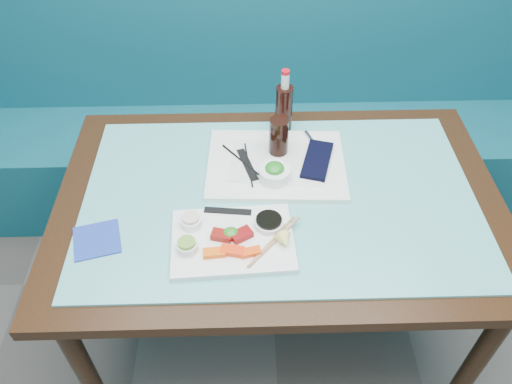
{
  "coord_description": "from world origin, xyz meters",
  "views": [
    {
      "loc": [
        -0.1,
        0.36,
        1.87
      ],
      "look_at": [
        -0.07,
        1.43,
        0.8
      ],
      "focal_mm": 35.0,
      "sensor_mm": 36.0,
      "label": 1
    }
  ],
  "objects_px": {
    "booth_bench": "(266,128)",
    "cola_glass": "(279,136)",
    "dining_table": "(279,215)",
    "seaweed_bowl": "(274,174)",
    "sashimi_plate": "(233,241)",
    "cola_bottle_body": "(284,109)",
    "serving_tray": "(276,164)",
    "blue_napkin": "(97,240)"
  },
  "relations": [
    {
      "from": "cola_glass",
      "to": "dining_table",
      "type": "bearing_deg",
      "value": -91.93
    },
    {
      "from": "booth_bench",
      "to": "cola_bottle_body",
      "type": "xyz_separation_m",
      "value": [
        0.03,
        -0.5,
        0.47
      ]
    },
    {
      "from": "seaweed_bowl",
      "to": "sashimi_plate",
      "type": "bearing_deg",
      "value": -118.18
    },
    {
      "from": "serving_tray",
      "to": "blue_napkin",
      "type": "relative_size",
      "value": 3.48
    },
    {
      "from": "booth_bench",
      "to": "seaweed_bowl",
      "type": "bearing_deg",
      "value": -91.0
    },
    {
      "from": "sashimi_plate",
      "to": "serving_tray",
      "type": "height_order",
      "value": "same"
    },
    {
      "from": "cola_bottle_body",
      "to": "blue_napkin",
      "type": "xyz_separation_m",
      "value": [
        -0.57,
        -0.51,
        -0.08
      ]
    },
    {
      "from": "blue_napkin",
      "to": "dining_table",
      "type": "bearing_deg",
      "value": 17.21
    },
    {
      "from": "seaweed_bowl",
      "to": "cola_bottle_body",
      "type": "xyz_separation_m",
      "value": [
        0.05,
        0.28,
        0.05
      ]
    },
    {
      "from": "booth_bench",
      "to": "blue_napkin",
      "type": "distance_m",
      "value": 1.2
    },
    {
      "from": "booth_bench",
      "to": "serving_tray",
      "type": "bearing_deg",
      "value": -90.29
    },
    {
      "from": "sashimi_plate",
      "to": "cola_bottle_body",
      "type": "distance_m",
      "value": 0.56
    },
    {
      "from": "dining_table",
      "to": "blue_napkin",
      "type": "distance_m",
      "value": 0.57
    },
    {
      "from": "booth_bench",
      "to": "cola_glass",
      "type": "bearing_deg",
      "value": -89.43
    },
    {
      "from": "cola_bottle_body",
      "to": "serving_tray",
      "type": "bearing_deg",
      "value": -100.23
    },
    {
      "from": "seaweed_bowl",
      "to": "serving_tray",
      "type": "bearing_deg",
      "value": 82.41
    },
    {
      "from": "serving_tray",
      "to": "cola_glass",
      "type": "distance_m",
      "value": 0.09
    },
    {
      "from": "cola_glass",
      "to": "booth_bench",
      "type": "bearing_deg",
      "value": 90.57
    },
    {
      "from": "sashimi_plate",
      "to": "seaweed_bowl",
      "type": "bearing_deg",
      "value": 58.72
    },
    {
      "from": "booth_bench",
      "to": "cola_glass",
      "type": "relative_size",
      "value": 22.81
    },
    {
      "from": "sashimi_plate",
      "to": "serving_tray",
      "type": "distance_m",
      "value": 0.35
    },
    {
      "from": "blue_napkin",
      "to": "booth_bench",
      "type": "bearing_deg",
      "value": 61.96
    },
    {
      "from": "dining_table",
      "to": "sashimi_plate",
      "type": "bearing_deg",
      "value": -128.2
    },
    {
      "from": "booth_bench",
      "to": "blue_napkin",
      "type": "bearing_deg",
      "value": -118.04
    },
    {
      "from": "booth_bench",
      "to": "cola_bottle_body",
      "type": "distance_m",
      "value": 0.69
    },
    {
      "from": "cola_glass",
      "to": "cola_bottle_body",
      "type": "xyz_separation_m",
      "value": [
        0.03,
        0.15,
        0.0
      ]
    },
    {
      "from": "sashimi_plate",
      "to": "dining_table",
      "type": "bearing_deg",
      "value": 48.71
    },
    {
      "from": "booth_bench",
      "to": "dining_table",
      "type": "relative_size",
      "value": 2.14
    },
    {
      "from": "cola_glass",
      "to": "cola_bottle_body",
      "type": "relative_size",
      "value": 0.77
    },
    {
      "from": "cola_glass",
      "to": "blue_napkin",
      "type": "bearing_deg",
      "value": -146.61
    },
    {
      "from": "seaweed_bowl",
      "to": "blue_napkin",
      "type": "relative_size",
      "value": 0.78
    },
    {
      "from": "seaweed_bowl",
      "to": "blue_napkin",
      "type": "height_order",
      "value": "seaweed_bowl"
    },
    {
      "from": "sashimi_plate",
      "to": "seaweed_bowl",
      "type": "relative_size",
      "value": 3.43
    },
    {
      "from": "seaweed_bowl",
      "to": "cola_glass",
      "type": "xyz_separation_m",
      "value": [
        0.02,
        0.13,
        0.05
      ]
    },
    {
      "from": "blue_napkin",
      "to": "seaweed_bowl",
      "type": "bearing_deg",
      "value": 23.52
    },
    {
      "from": "booth_bench",
      "to": "sashimi_plate",
      "type": "relative_size",
      "value": 8.69
    },
    {
      "from": "seaweed_bowl",
      "to": "cola_bottle_body",
      "type": "height_order",
      "value": "cola_bottle_body"
    },
    {
      "from": "dining_table",
      "to": "cola_glass",
      "type": "distance_m",
      "value": 0.26
    },
    {
      "from": "cola_glass",
      "to": "blue_napkin",
      "type": "xyz_separation_m",
      "value": [
        -0.54,
        -0.36,
        -0.08
      ]
    },
    {
      "from": "sashimi_plate",
      "to": "blue_napkin",
      "type": "xyz_separation_m",
      "value": [
        -0.39,
        0.02,
        -0.01
      ]
    },
    {
      "from": "blue_napkin",
      "to": "cola_bottle_body",
      "type": "bearing_deg",
      "value": 41.66
    },
    {
      "from": "serving_tray",
      "to": "seaweed_bowl",
      "type": "relative_size",
      "value": 4.48
    }
  ]
}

